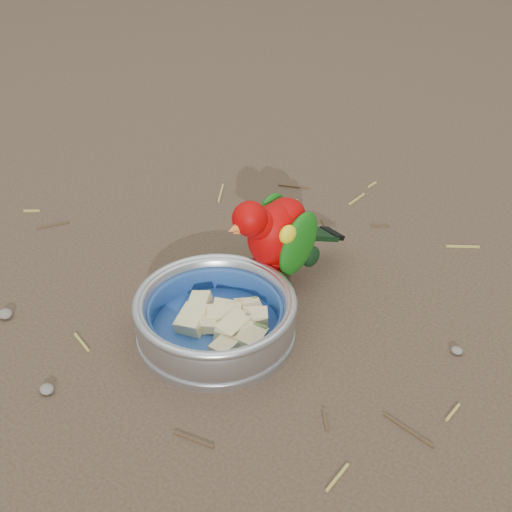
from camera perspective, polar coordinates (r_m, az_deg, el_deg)
The scene contains 6 objects.
ground at distance 1.00m, azimuth -3.95°, elevation -3.80°, with size 60.00×60.00×0.00m, color #473528.
food_bowl at distance 0.95m, azimuth -3.21°, elevation -6.02°, with size 0.21×0.21×0.02m, color #B2B2BA.
bowl_wall at distance 0.93m, azimuth -3.27°, elevation -4.62°, with size 0.21×0.21×0.04m, color #B2B2BA, non-canonical shape.
fruit_wedges at distance 0.93m, azimuth -3.26°, elevation -4.95°, with size 0.13×0.13×0.03m, color beige, non-canonical shape.
lory_parrot at distance 0.99m, azimuth 1.59°, elevation 1.07°, with size 0.09×0.19×0.15m, color #A90202, non-canonical shape.
ground_debris at distance 1.06m, azimuth -2.20°, elevation -0.96°, with size 0.90×0.80×0.01m, color #AB9B44, non-canonical shape.
Camera 1 is at (0.55, -0.56, 0.63)m, focal length 50.00 mm.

